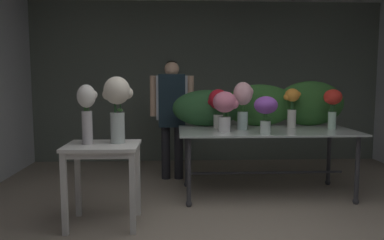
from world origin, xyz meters
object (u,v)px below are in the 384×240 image
object	(u,v)px
vase_sunset_roses	(292,104)
vase_scarlet_peonies	(333,103)
florist	(172,107)
vase_violet_tulips	(266,109)
vase_white_roses_tall	(87,109)
vase_cream_lisianthus_tall	(117,102)
vase_blush_dahlias	(243,100)
vase_crimson_anemones	(218,103)
vase_rosy_freesia	(225,107)
display_table_glass	(266,139)
side_table_white	(103,156)

from	to	relation	value
vase_sunset_roses	vase_scarlet_peonies	bearing A→B (deg)	-17.43
florist	vase_violet_tulips	bearing A→B (deg)	-48.19
vase_scarlet_peonies	vase_sunset_roses	world-z (taller)	vase_sunset_roses
vase_white_roses_tall	vase_cream_lisianthus_tall	bearing A→B (deg)	11.94
vase_blush_dahlias	vase_scarlet_peonies	bearing A→B (deg)	-0.52
vase_scarlet_peonies	vase_crimson_anemones	xyz separation A→B (m)	(-1.35, 0.17, -0.02)
vase_crimson_anemones	vase_cream_lisianthus_tall	size ratio (longest dim) A/B	0.75
vase_blush_dahlias	vase_crimson_anemones	distance (m)	0.32
vase_sunset_roses	vase_rosy_freesia	size ratio (longest dim) A/B	1.05
display_table_glass	florist	xyz separation A→B (m)	(-1.11, 0.78, 0.32)
vase_sunset_roses	vase_white_roses_tall	world-z (taller)	vase_white_roses_tall
vase_scarlet_peonies	vase_white_roses_tall	xyz separation A→B (m)	(-2.69, -0.89, 0.00)
vase_blush_dahlias	vase_violet_tulips	bearing A→B (deg)	-66.33
display_table_glass	vase_violet_tulips	world-z (taller)	vase_violet_tulips
vase_scarlet_peonies	vase_rosy_freesia	xyz separation A→B (m)	(-1.31, -0.19, -0.03)
vase_scarlet_peonies	vase_violet_tulips	distance (m)	0.98
vase_crimson_anemones	vase_violet_tulips	distance (m)	0.72
vase_rosy_freesia	vase_violet_tulips	xyz separation A→B (m)	(0.42, -0.20, -0.01)
display_table_glass	vase_violet_tulips	bearing A→B (deg)	-105.01
vase_blush_dahlias	display_table_glass	bearing A→B (deg)	-9.13
vase_rosy_freesia	vase_blush_dahlias	bearing A→B (deg)	39.76
vase_crimson_anemones	vase_scarlet_peonies	bearing A→B (deg)	-7.21
vase_rosy_freesia	vase_crimson_anemones	world-z (taller)	vase_crimson_anemones
vase_rosy_freesia	vase_cream_lisianthus_tall	xyz separation A→B (m)	(-1.10, -0.64, 0.09)
display_table_glass	side_table_white	size ratio (longest dim) A/B	2.65
vase_crimson_anemones	vase_cream_lisianthus_tall	distance (m)	1.47
vase_blush_dahlias	vase_rosy_freesia	xyz separation A→B (m)	(-0.24, -0.20, -0.06)
florist	vase_scarlet_peonies	world-z (taller)	florist
florist	vase_sunset_roses	bearing A→B (deg)	-22.54
display_table_glass	vase_scarlet_peonies	distance (m)	0.91
vase_cream_lisianthus_tall	vase_blush_dahlias	bearing A→B (deg)	32.12
display_table_glass	vase_white_roses_tall	distance (m)	2.11
florist	vase_scarlet_peonies	size ratio (longest dim) A/B	3.42
florist	vase_white_roses_tall	size ratio (longest dim) A/B	2.92
vase_scarlet_peonies	vase_cream_lisianthus_tall	world-z (taller)	vase_cream_lisianthus_tall
vase_rosy_freesia	vase_sunset_roses	bearing A→B (deg)	20.98
vase_sunset_roses	vase_cream_lisianthus_tall	xyz separation A→B (m)	(-1.97, -0.97, 0.09)
vase_white_roses_tall	vase_cream_lisianthus_tall	size ratio (longest dim) A/B	0.88
vase_sunset_roses	vase_crimson_anemones	bearing A→B (deg)	178.10
vase_blush_dahlias	vase_rosy_freesia	world-z (taller)	vase_blush_dahlias
vase_white_roses_tall	vase_blush_dahlias	bearing A→B (deg)	29.17
vase_rosy_freesia	vase_cream_lisianthus_tall	world-z (taller)	vase_cream_lisianthus_tall
side_table_white	vase_cream_lisianthus_tall	size ratio (longest dim) A/B	1.23
vase_crimson_anemones	vase_cream_lisianthus_tall	xyz separation A→B (m)	(-1.07, -1.00, 0.08)
florist	vase_white_roses_tall	xyz separation A→B (m)	(-0.77, -1.64, 0.10)
vase_sunset_roses	vase_cream_lisianthus_tall	world-z (taller)	vase_cream_lisianthus_tall
florist	vase_white_roses_tall	bearing A→B (deg)	-115.17
side_table_white	vase_cream_lisianthus_tall	bearing A→B (deg)	22.89
vase_sunset_roses	vase_crimson_anemones	distance (m)	0.90
vase_scarlet_peonies	vase_crimson_anemones	bearing A→B (deg)	172.79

